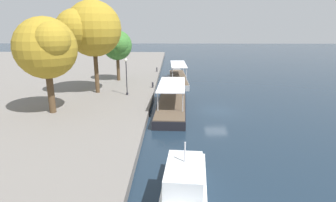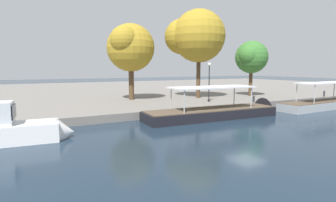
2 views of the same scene
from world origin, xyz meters
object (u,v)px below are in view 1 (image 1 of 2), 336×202
lamp_post (126,74)px  tree_3 (48,47)px  tour_boat_2 (178,79)px  mooring_bollard_0 (153,85)px  tree_2 (89,29)px  motor_yacht_0 (185,188)px  tour_boat_1 (172,104)px  tree_1 (117,45)px  mooring_bollard_1 (157,69)px

lamp_post → tree_3: tree_3 is taller
tour_boat_2 → lamp_post: bearing=150.7°
mooring_bollard_0 → tree_3: 16.36m
mooring_bollard_0 → tree_2: size_ratio=0.07×
motor_yacht_0 → lamp_post: lamp_post is taller
motor_yacht_0 → tree_2: bearing=32.1°
tour_boat_1 → mooring_bollard_0: bearing=24.0°
lamp_post → motor_yacht_0: bearing=-162.7°
tour_boat_2 → tree_1: (-3.63, 9.56, 6.04)m
mooring_bollard_1 → tour_boat_1: bearing=-171.9°
mooring_bollard_0 → mooring_bollard_1: mooring_bollard_1 is taller
tour_boat_2 → tree_3: (-20.51, 13.08, 7.12)m
tour_boat_2 → motor_yacht_0: bearing=178.0°
tour_boat_2 → tree_1: size_ratio=1.89×
tour_boat_1 → tree_1: size_ratio=1.86×
mooring_bollard_1 → tree_2: bearing=156.6°
tour_boat_2 → tree_2: 18.73m
mooring_bollard_1 → lamp_post: size_ratio=0.18×
tree_1 → tree_3: tree_3 is taller
motor_yacht_0 → mooring_bollard_0: 25.63m
tree_3 → tour_boat_2: bearing=-32.5°
tree_1 → tree_3: (-16.88, 3.52, 1.08)m
tour_boat_2 → tree_1: tree_1 is taller
mooring_bollard_0 → tree_2: bearing=114.6°
motor_yacht_0 → tree_3: (13.47, 12.87, 6.74)m
tree_3 → mooring_bollard_0: bearing=-38.0°
mooring_bollard_1 → mooring_bollard_0: bearing=-179.4°
tour_boat_2 → tree_2: bearing=135.1°
tour_boat_2 → tree_2: tree_2 is taller
tree_1 → tree_3: 17.28m
lamp_post → tree_1: (9.31, 2.78, 2.90)m
mooring_bollard_0 → mooring_bollard_1: 13.80m
motor_yacht_0 → tree_2: (21.87, 11.21, 8.20)m
lamp_post → tree_1: 10.14m
tour_boat_2 → tree_2: size_ratio=1.28×
motor_yacht_0 → tree_3: tree_3 is taller
motor_yacht_0 → tree_3: bearing=48.6°
mooring_bollard_1 → tree_1: (-8.82, 5.62, 5.20)m
motor_yacht_0 → tree_1: 32.26m
tour_boat_1 → tree_2: bearing=73.3°
mooring_bollard_1 → tree_3: bearing=160.4°
tour_boat_1 → tree_2: 13.98m
mooring_bollard_1 → lamp_post: (-18.13, 2.84, 2.29)m
motor_yacht_0 → mooring_bollard_1: size_ratio=10.52×
lamp_post → tree_3: (-7.57, 6.30, 3.99)m
tour_boat_2 → mooring_bollard_1: size_ratio=17.98×
tree_1 → motor_yacht_0: bearing=-162.9°
mooring_bollard_1 → tree_1: size_ratio=0.11×
tree_1 → lamp_post: bearing=-163.4°
tour_boat_2 → mooring_bollard_1: tour_boat_2 is taller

